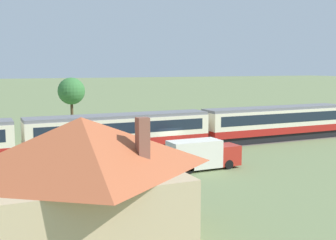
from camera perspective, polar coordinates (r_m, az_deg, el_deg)
name	(u,v)px	position (r m, az deg, el deg)	size (l,w,h in m)	color
ground_plane	(169,152)	(42.78, 0.19, -4.39)	(600.00, 600.00, 0.00)	#707F51
passenger_train	(123,132)	(42.03, -6.18, -1.59)	(56.85, 3.22, 3.96)	#AD1E19
railway_track	(139,152)	(43.00, -3.89, -4.33)	(98.21, 3.60, 0.04)	#665B51
cottage_terracotta_roof	(83,179)	(20.84, -11.50, -7.81)	(10.00, 7.33, 6.23)	tan
parked_car_blue	(130,166)	(34.37, -5.22, -6.26)	(2.32, 4.39, 1.26)	#284CA8
delivery_truck_red	(202,154)	(35.65, 4.63, -4.66)	(6.28, 2.07, 2.52)	#B2281E
yard_tree_0	(71,91)	(61.05, -12.96, 3.81)	(3.82, 3.82, 7.13)	#4C3823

